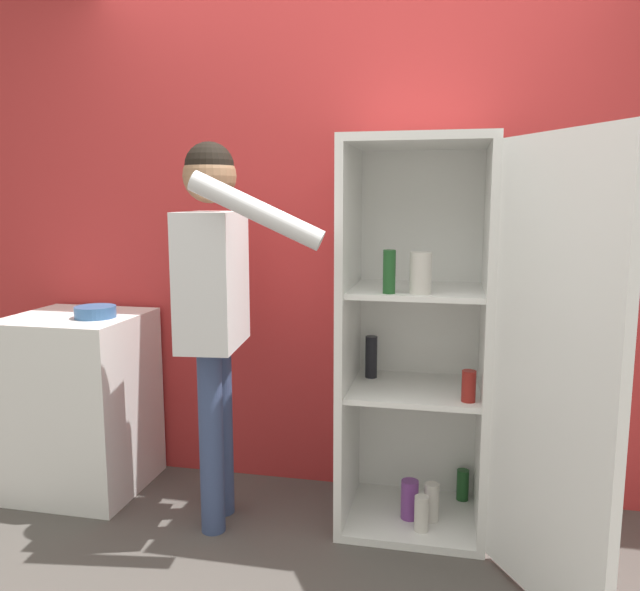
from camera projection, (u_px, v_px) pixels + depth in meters
wall_back at (344, 237)px, 3.08m from camera, size 7.00×0.06×2.55m
refrigerator at (444, 345)px, 2.64m from camera, size 0.99×1.10×1.72m
person at (215, 285)px, 2.69m from camera, size 0.68×0.55×1.70m
counter at (81, 402)px, 3.14m from camera, size 0.62×0.58×0.89m
bowl at (95, 312)px, 3.01m from camera, size 0.19×0.19×0.06m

